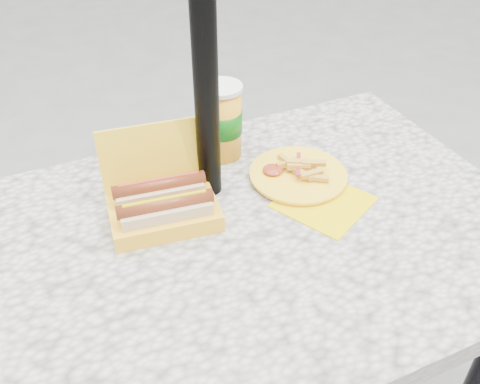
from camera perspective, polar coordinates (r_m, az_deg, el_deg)
name	(u,v)px	position (r m, az deg, el deg)	size (l,w,h in m)	color
picnic_table	(240,271)	(1.15, 0.04, -8.40)	(1.20, 0.80, 0.75)	beige
umbrella_pole	(204,37)	(1.02, -3.87, 16.17)	(0.05, 0.05, 2.20)	black
hotdog_box	(163,203)	(1.10, -8.24, -1.22)	(0.24, 0.19, 0.18)	yellow
fries_plate	(300,176)	(1.22, 6.39, 1.70)	(0.23, 0.33, 0.04)	#F3D100
soda_cup	(222,121)	(1.26, -1.95, 7.56)	(0.10, 0.10, 0.18)	#FFAC1D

